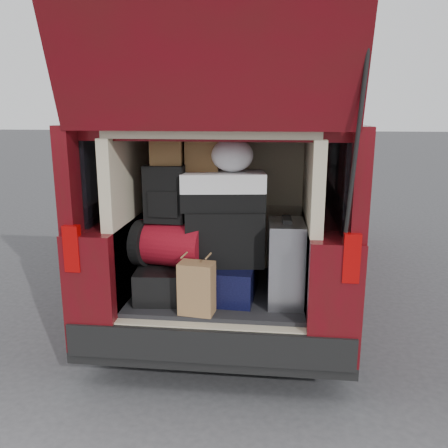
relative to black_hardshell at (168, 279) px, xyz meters
The scene contains 14 objects.
ground 0.77m from the black_hardshell, 21.35° to the right, with size 80.00×80.00×0.00m, color #353538.
minivan 1.77m from the black_hardshell, 77.94° to the left, with size 1.90×5.35×2.77m.
load_floor 0.55m from the black_hardshell, 19.84° to the left, with size 1.24×1.05×0.55m, color black.
black_hardshell is the anchor object (origin of this frame).
navy_hardshell 0.41m from the black_hardshell, ahead, with size 0.46×0.56×0.24m, color black.
silver_roller 0.87m from the black_hardshell, ahead, with size 0.24×0.39×0.58m, color silver.
kraft_bag 0.42m from the black_hardshell, 49.75° to the right, with size 0.23×0.14×0.35m, color olive.
red_duffel 0.28m from the black_hardshell, 20.50° to the right, with size 0.49×0.32×0.32m, color maroon.
black_soft_case 0.53m from the black_hardshell, ahead, with size 0.55×0.33×0.39m, color black.
backpack 0.64m from the black_hardshell, 64.06° to the right, with size 0.28×0.17×0.40m, color black.
twotone_duffel 0.77m from the black_hardshell, ahead, with size 0.58×0.30×0.26m, color white.
grocery_sack_lower 0.93m from the black_hardshell, 60.76° to the left, with size 0.22×0.18×0.20m, color brown.
grocery_sack_upper 0.94m from the black_hardshell, 27.69° to the left, with size 0.23×0.19×0.23m, color brown.
plastic_bag_center 1.02m from the black_hardshell, ahead, with size 0.29×0.27×0.23m, color white.
Camera 1 is at (0.42, -3.07, 1.87)m, focal length 38.00 mm.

